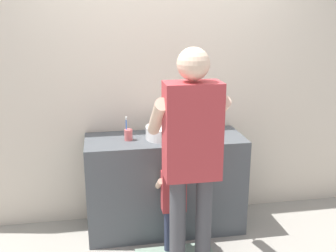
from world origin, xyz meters
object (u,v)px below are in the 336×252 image
toothbrush_cup (128,134)px  adult_parent (191,145)px  child_toddler (173,197)px  soap_bottle (199,128)px

toothbrush_cup → adult_parent: (0.40, -0.66, 0.10)m
child_toddler → adult_parent: bearing=-74.9°
toothbrush_cup → soap_bottle: bearing=1.5°
toothbrush_cup → adult_parent: adult_parent is taller
toothbrush_cup → child_toddler: toothbrush_cup is taller
child_toddler → adult_parent: 0.60m
soap_bottle → toothbrush_cup: bearing=-178.5°
soap_bottle → adult_parent: size_ratio=0.10×
toothbrush_cup → soap_bottle: (0.63, 0.02, 0.02)m
toothbrush_cup → adult_parent: 0.78m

